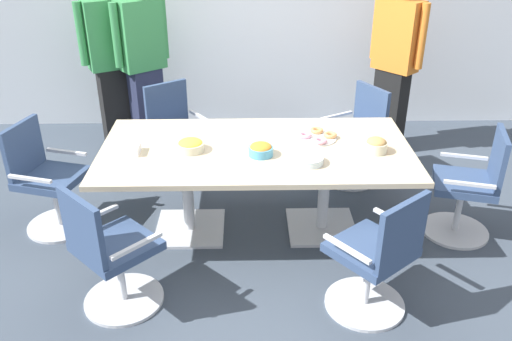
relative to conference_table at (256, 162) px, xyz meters
The scene contains 18 objects.
ground_plane 0.63m from the conference_table, ahead, with size 10.00×10.00×0.01m, color #3D4754.
back_wall 2.52m from the conference_table, 90.00° to the left, with size 8.00×0.10×2.80m, color silver.
conference_table is the anchor object (origin of this frame).
office_chair_0 1.34m from the conference_table, 136.71° to the right, with size 0.76×0.76×0.91m.
office_chair_1 1.26m from the conference_table, 52.62° to the right, with size 0.76×0.76×0.91m.
office_chair_2 1.71m from the conference_table, ahead, with size 0.67×0.67×0.91m.
office_chair_3 1.34m from the conference_table, 42.63° to the left, with size 0.73×0.73×0.91m.
office_chair_4 1.26m from the conference_table, 127.21° to the left, with size 0.75×0.75×0.91m.
office_chair_5 1.71m from the conference_table, behind, with size 0.67×0.67×0.91m.
person_standing_0 2.29m from the conference_table, 130.51° to the left, with size 0.58×0.40×1.84m.
person_standing_1 2.05m from the conference_table, 124.01° to the left, with size 0.53×0.45×1.85m.
person_standing_2 2.17m from the conference_table, 47.38° to the left, with size 0.47×0.50×1.86m.
snack_bowl_chips_yellow 0.53m from the conference_table, behind, with size 0.21×0.21×0.09m.
snack_bowl_chips_orange 0.22m from the conference_table, 76.36° to the right, with size 0.19×0.19×0.10m.
snack_bowl_cookies 0.93m from the conference_table, ahead, with size 0.17×0.17×0.12m.
donut_platter 0.54m from the conference_table, 17.80° to the left, with size 0.31×0.31×0.04m.
plate_stack 0.49m from the conference_table, 36.47° to the right, with size 0.22×0.22×0.05m.
napkin_pile 0.97m from the conference_table, behind, with size 0.15×0.15×0.06m, color white.
Camera 1 is at (-0.08, -3.73, 2.49)m, focal length 37.41 mm.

